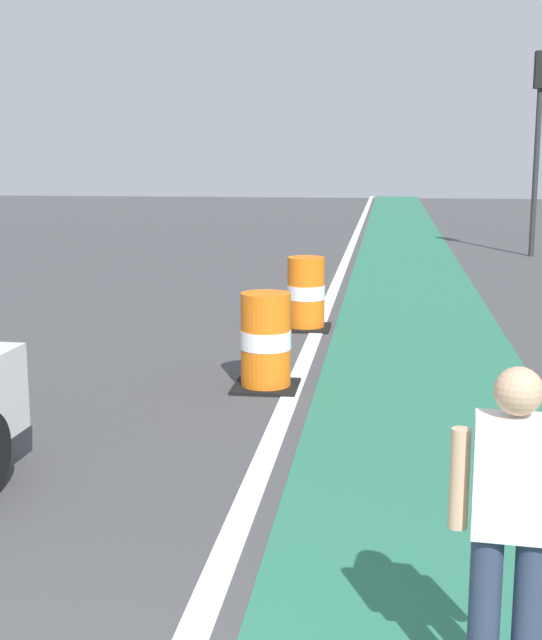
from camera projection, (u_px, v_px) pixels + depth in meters
The scene contains 6 objects.
bike_lane_strip at pixel (415, 311), 14.64m from camera, with size 2.50×80.00×0.01m, color #286B51.
lane_divider_stripe at pixel (326, 309), 14.83m from camera, with size 0.20×80.00×0.01m, color silver.
skateboarder_on_lane at pixel (511, 532), 3.99m from camera, with size 0.57×0.82×1.69m.
traffic_barrel_front at pixel (266, 342), 9.78m from camera, with size 0.73×0.73×1.09m.
traffic_barrel_mid at pixel (306, 294), 13.12m from camera, with size 0.73×0.73×1.09m.
traffic_light_corner at pixel (539, 117), 21.88m from camera, with size 0.41×0.32×5.10m.
Camera 1 is at (1.91, -2.60, 2.61)m, focal length 49.05 mm.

